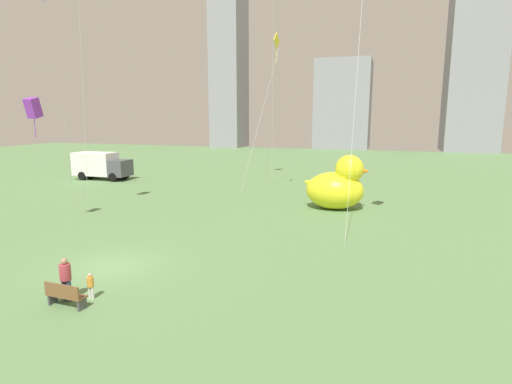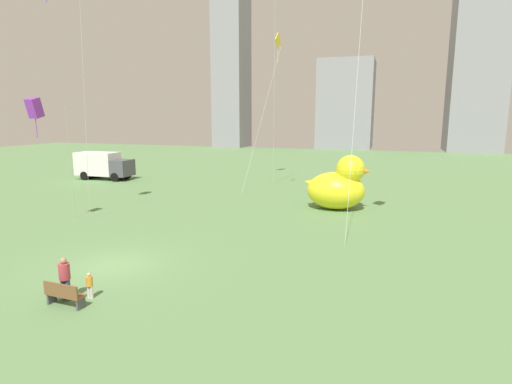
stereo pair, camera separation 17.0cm
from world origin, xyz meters
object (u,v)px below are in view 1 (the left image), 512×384
Objects in this scene: giant_inflatable_duck at (337,186)px; kite_yellow at (275,49)px; person_child at (91,285)px; park_bench at (65,295)px; kite_purple at (33,108)px; person_adult at (66,277)px; box_truck at (101,166)px.

giant_inflatable_duck is 12.57m from kite_yellow.
park_bench is at bearing -114.72° from person_child.
kite_purple is at bearing -147.22° from giant_inflatable_duck.
giant_inflatable_duck is 0.36× the size of kite_yellow.
kite_purple is (-9.04, 8.23, 6.57)m from park_bench.
kite_purple is 0.58× the size of kite_yellow.
person_child is at bearing -92.33° from kite_yellow.
person_adult is at bearing -41.77° from kite_purple.
kite_purple is 18.61m from kite_yellow.
kite_purple reaches higher than person_adult.
kite_yellow is at bearing -7.23° from box_truck.
kite_yellow is (10.33, 14.68, 4.92)m from kite_purple.
park_bench is 0.11× the size of kite_yellow.
park_bench is 31.34m from box_truck.
park_bench is 0.20× the size of kite_purple.
kite_yellow is at bearing 143.96° from giant_inflatable_duck.
kite_yellow is (-5.85, 4.26, 10.28)m from giant_inflatable_duck.
kite_purple reaches higher than giant_inflatable_duck.
kite_purple reaches higher than person_child.
person_child is at bearing -110.77° from giant_inflatable_duck.
kite_purple is (-8.68, 7.75, 6.15)m from person_adult.
person_adult is (-0.36, 0.48, 0.42)m from park_bench.
park_bench is 20.01m from giant_inflatable_duck.
kite_purple reaches higher than box_truck.
person_child is 0.13× the size of kite_purple.
box_truck is at bearing 127.33° from person_child.
person_child is at bearing -52.67° from box_truck.
kite_purple is at bearing 141.94° from person_child.
box_truck is at bearing 165.16° from giant_inflatable_duck.
giant_inflatable_duck is (6.75, 17.80, 1.13)m from person_child.
park_bench is at bearing -53.30° from person_adult.
kite_purple reaches higher than park_bench.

